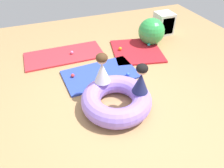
# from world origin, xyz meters

# --- Properties ---
(ground_plane) EXTENTS (8.00, 8.00, 0.00)m
(ground_plane) POSITION_xyz_m (0.00, 0.00, 0.00)
(ground_plane) COLOR tan
(gym_mat_front) EXTENTS (1.32, 1.37, 0.04)m
(gym_mat_front) POSITION_xyz_m (1.08, 1.41, 0.02)
(gym_mat_front) COLOR red
(gym_mat_front) RESTS_ON ground
(gym_mat_far_right) EXTENTS (1.51, 0.95, 0.04)m
(gym_mat_far_right) POSITION_xyz_m (-0.02, 0.82, 0.02)
(gym_mat_far_right) COLOR #2D47B7
(gym_mat_far_right) RESTS_ON ground
(gym_mat_center_rear) EXTENTS (1.75, 0.81, 0.04)m
(gym_mat_center_rear) POSITION_xyz_m (-0.57, 1.82, 0.02)
(gym_mat_center_rear) COLOR red
(gym_mat_center_rear) RESTS_ON ground
(inflatable_cushion) EXTENTS (1.16, 1.16, 0.32)m
(inflatable_cushion) POSITION_xyz_m (-0.06, -0.14, 0.16)
(inflatable_cushion) COLOR #9975EA
(inflatable_cushion) RESTS_ON ground
(child_in_navy) EXTENTS (0.36, 0.36, 0.51)m
(child_in_navy) POSITION_xyz_m (0.30, -0.24, 0.57)
(child_in_navy) COLOR navy
(child_in_navy) RESTS_ON inflatable_cushion
(child_in_white) EXTENTS (0.35, 0.35, 0.53)m
(child_in_white) POSITION_xyz_m (-0.17, 0.22, 0.58)
(child_in_white) COLOR white
(child_in_white) RESTS_ON inflatable_cushion
(play_ball_orange) EXTENTS (0.08, 0.08, 0.08)m
(play_ball_orange) POSITION_xyz_m (0.71, 1.55, 0.08)
(play_ball_orange) COLOR orange
(play_ball_orange) RESTS_ON gym_mat_front
(play_ball_teal) EXTENTS (0.08, 0.08, 0.08)m
(play_ball_teal) POSITION_xyz_m (1.43, 1.49, 0.08)
(play_ball_teal) COLOR teal
(play_ball_teal) RESTS_ON gym_mat_front
(play_ball_pink) EXTENTS (0.08, 0.08, 0.08)m
(play_ball_pink) POSITION_xyz_m (-0.39, 1.78, 0.08)
(play_ball_pink) COLOR pink
(play_ball_pink) RESTS_ON gym_mat_center_rear
(play_ball_red) EXTENTS (0.07, 0.07, 0.07)m
(play_ball_red) POSITION_xyz_m (-0.57, 0.89, 0.08)
(play_ball_red) COLOR red
(play_ball_red) RESTS_ON gym_mat_far_right
(play_ball_green) EXTENTS (0.10, 0.10, 0.10)m
(play_ball_green) POSITION_xyz_m (0.01, 0.72, 0.09)
(play_ball_green) COLOR green
(play_ball_green) RESTS_ON gym_mat_far_right
(play_ball_blue) EXTENTS (0.07, 0.07, 0.07)m
(play_ball_blue) POSITION_xyz_m (0.46, 0.55, 0.08)
(play_ball_blue) COLOR blue
(play_ball_blue) RESTS_ON gym_mat_far_right
(exercise_ball_large) EXTENTS (0.64, 0.64, 0.64)m
(exercise_ball_large) POSITION_xyz_m (1.58, 1.67, 0.32)
(exercise_ball_large) COLOR green
(exercise_ball_large) RESTS_ON ground
(storage_cube) EXTENTS (0.44, 0.44, 0.56)m
(storage_cube) POSITION_xyz_m (2.18, 2.06, 0.28)
(storage_cube) COLOR silver
(storage_cube) RESTS_ON ground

